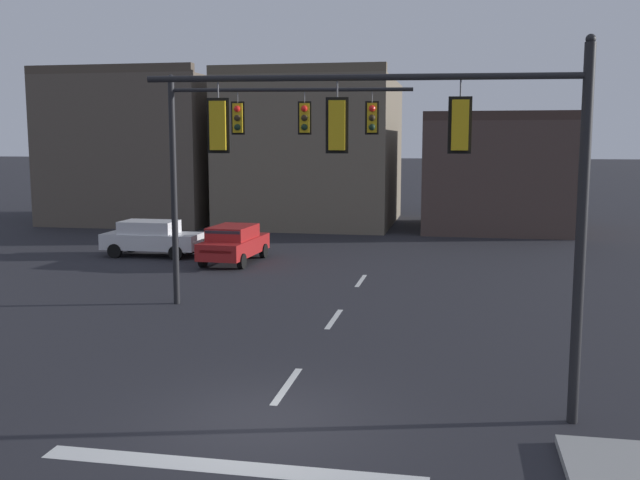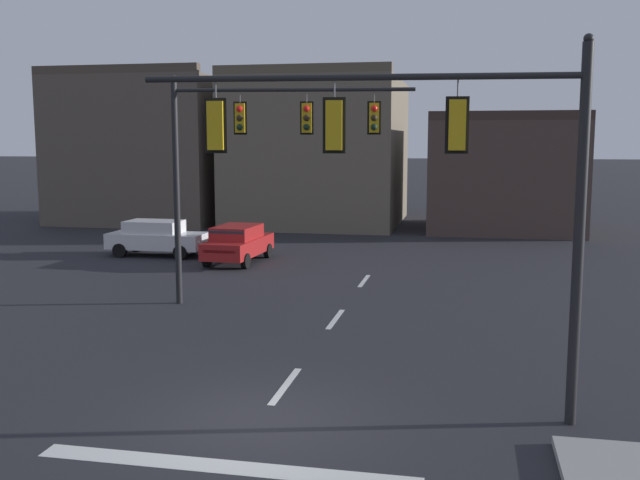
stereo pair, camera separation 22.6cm
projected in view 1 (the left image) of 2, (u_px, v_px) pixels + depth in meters
The scene contains 8 objects.
ground_plane at pixel (262, 421), 13.69m from camera, with size 400.00×400.00×0.00m, color #232328.
stop_bar_paint at pixel (230, 467), 11.74m from camera, with size 6.40×0.50×0.01m, color silver.
lane_centreline at pixel (287, 386), 15.63m from camera, with size 0.16×26.40×0.01m.
signal_mast_near_side at pixel (439, 161), 13.23m from camera, with size 8.06×0.84×7.09m.
signal_mast_far_side at pixel (248, 144), 22.67m from camera, with size 7.53×1.16×7.26m.
car_lot_nearside at pixel (234, 243), 31.27m from camera, with size 2.09×4.53×1.61m.
car_lot_middle at pixel (152, 237), 33.05m from camera, with size 4.47×1.94×1.61m.
building_row at pixel (277, 156), 46.06m from camera, with size 31.97×11.26×9.61m.
Camera 1 is at (3.53, -12.66, 5.25)m, focal length 40.81 mm.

